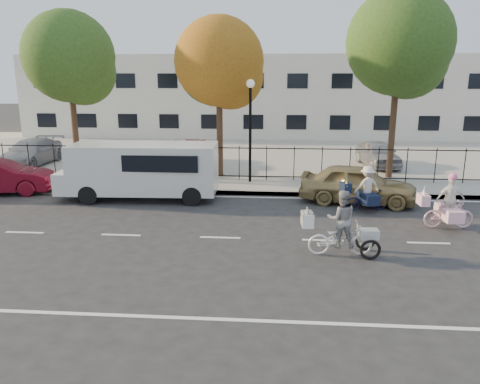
# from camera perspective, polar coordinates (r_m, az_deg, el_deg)

# --- Properties ---
(ground) EXTENTS (120.00, 120.00, 0.00)m
(ground) POSITION_cam_1_polar(r_m,az_deg,el_deg) (13.87, -2.42, -5.59)
(ground) COLOR #333334
(road_markings) EXTENTS (60.00, 9.52, 0.01)m
(road_markings) POSITION_cam_1_polar(r_m,az_deg,el_deg) (13.87, -2.42, -5.57)
(road_markings) COLOR silver
(road_markings) RESTS_ON ground
(curb) EXTENTS (60.00, 0.10, 0.15)m
(curb) POSITION_cam_1_polar(r_m,az_deg,el_deg) (18.65, -0.61, -0.11)
(curb) COLOR #A8A399
(curb) RESTS_ON ground
(sidewalk) EXTENTS (60.00, 2.20, 0.15)m
(sidewalk) POSITION_cam_1_polar(r_m,az_deg,el_deg) (19.67, -0.35, 0.64)
(sidewalk) COLOR #A8A399
(sidewalk) RESTS_ON ground
(parking_lot) EXTENTS (60.00, 15.60, 0.15)m
(parking_lot) POSITION_cam_1_polar(r_m,az_deg,el_deg) (28.38, 1.13, 4.87)
(parking_lot) COLOR #A8A399
(parking_lot) RESTS_ON ground
(iron_fence) EXTENTS (58.00, 0.06, 1.50)m
(iron_fence) POSITION_cam_1_polar(r_m,az_deg,el_deg) (20.57, -0.10, 3.60)
(iron_fence) COLOR black
(iron_fence) RESTS_ON sidewalk
(building) EXTENTS (34.00, 10.00, 6.00)m
(building) POSITION_cam_1_polar(r_m,az_deg,el_deg) (38.02, 2.03, 11.69)
(building) COLOR silver
(building) RESTS_ON ground
(lamppost) EXTENTS (0.36, 0.36, 4.33)m
(lamppost) POSITION_cam_1_polar(r_m,az_deg,el_deg) (19.84, 1.26, 9.65)
(lamppost) COLOR black
(lamppost) RESTS_ON sidewalk
(street_sign) EXTENTS (0.85, 0.06, 1.80)m
(street_sign) POSITION_cam_1_polar(r_m,az_deg,el_deg) (20.31, -5.42, 4.88)
(street_sign) COLOR black
(street_sign) RESTS_ON sidewalk
(zebra_trike) EXTENTS (2.07, 0.80, 1.78)m
(zebra_trike) POSITION_cam_1_polar(r_m,az_deg,el_deg) (12.66, 12.19, -4.59)
(zebra_trike) COLOR white
(zebra_trike) RESTS_ON ground
(unicorn_bike) EXTENTS (1.75, 1.22, 1.77)m
(unicorn_bike) POSITION_cam_1_polar(r_m,az_deg,el_deg) (15.88, 24.07, -1.80)
(unicorn_bike) COLOR #F1B7C4
(unicorn_bike) RESTS_ON ground
(bull_bike) EXTENTS (1.77, 1.24, 1.60)m
(bull_bike) POSITION_cam_1_polar(r_m,az_deg,el_deg) (16.96, 15.12, -0.13)
(bull_bike) COLOR #101236
(bull_bike) RESTS_ON ground
(white_van) EXTENTS (6.04, 2.22, 2.12)m
(white_van) POSITION_cam_1_polar(r_m,az_deg,el_deg) (18.23, -11.88, 2.78)
(white_van) COLOR white
(white_van) RESTS_ON ground
(gold_sedan) EXTENTS (4.49, 2.49, 1.45)m
(gold_sedan) POSITION_cam_1_polar(r_m,az_deg,el_deg) (17.88, 14.16, 0.95)
(gold_sedan) COLOR #A18A57
(gold_sedan) RESTS_ON ground
(pedestrian) EXTENTS (0.62, 0.44, 1.59)m
(pedestrian) POSITION_cam_1_polar(r_m,az_deg,el_deg) (20.54, -7.52, 3.59)
(pedestrian) COLOR black
(pedestrian) RESTS_ON sidewalk
(lot_car_a) EXTENTS (1.94, 4.50, 1.29)m
(lot_car_a) POSITION_cam_1_polar(r_m,az_deg,el_deg) (26.22, -24.14, 4.44)
(lot_car_a) COLOR #929398
(lot_car_a) RESTS_ON parking_lot
(lot_car_b) EXTENTS (2.47, 4.91, 1.33)m
(lot_car_b) POSITION_cam_1_polar(r_m,az_deg,el_deg) (23.66, -6.75, 4.71)
(lot_car_b) COLOR silver
(lot_car_b) RESTS_ON parking_lot
(lot_car_d) EXTENTS (1.92, 3.89, 1.27)m
(lot_car_d) POSITION_cam_1_polar(r_m,az_deg,el_deg) (24.63, 16.46, 4.52)
(lot_car_d) COLOR #98999F
(lot_car_d) RESTS_ON parking_lot
(tree_west) EXTENTS (4.08, 4.08, 7.48)m
(tree_west) POSITION_cam_1_polar(r_m,az_deg,el_deg) (23.11, -19.72, 14.78)
(tree_west) COLOR #442D1D
(tree_west) RESTS_ON ground
(tree_mid) EXTENTS (3.91, 3.91, 7.16)m
(tree_mid) POSITION_cam_1_polar(r_m,az_deg,el_deg) (21.11, -2.16, 15.09)
(tree_mid) COLOR #442D1D
(tree_mid) RESTS_ON ground
(tree_east) EXTENTS (4.49, 4.49, 8.23)m
(tree_east) POSITION_cam_1_polar(r_m,az_deg,el_deg) (21.88, 19.13, 16.29)
(tree_east) COLOR #442D1D
(tree_east) RESTS_ON ground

